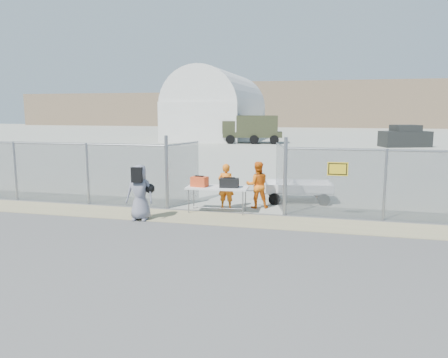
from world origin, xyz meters
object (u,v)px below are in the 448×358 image
(utility_trailer, at_px, (297,191))
(security_worker_left, at_px, (226,186))
(visitor, at_px, (140,192))
(security_worker_right, at_px, (257,185))
(folding_table, at_px, (217,199))

(utility_trailer, bearing_deg, security_worker_left, -150.86)
(visitor, bearing_deg, security_worker_right, 33.25)
(security_worker_left, distance_m, security_worker_right, 1.08)
(security_worker_left, height_order, visitor, visitor)
(folding_table, height_order, security_worker_right, security_worker_right)
(folding_table, distance_m, utility_trailer, 3.39)
(security_worker_left, relative_size, utility_trailer, 0.49)
(folding_table, height_order, visitor, visitor)
(security_worker_left, bearing_deg, visitor, 46.73)
(folding_table, distance_m, security_worker_right, 1.54)
(security_worker_left, distance_m, utility_trailer, 2.93)
(utility_trailer, bearing_deg, security_worker_right, -140.84)
(folding_table, relative_size, visitor, 1.17)
(visitor, bearing_deg, folding_table, 32.91)
(folding_table, bearing_deg, visitor, -146.00)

